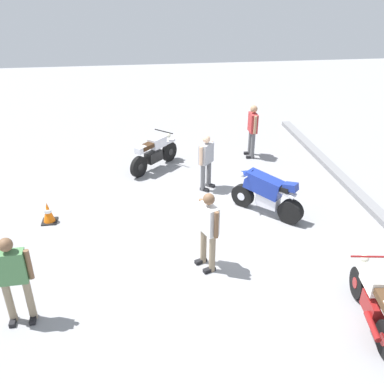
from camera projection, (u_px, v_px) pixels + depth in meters
ground_plane at (196, 227)px, 10.01m from camera, size 40.00×40.00×0.00m
curb_edge at (376, 212)px, 10.50m from camera, size 14.00×0.30×0.15m
motorcycle_blue_sportbike at (266, 193)px, 10.30m from camera, size 1.52×1.51×1.14m
motorcycle_cream_vintage at (375, 301)px, 7.07m from camera, size 1.95×0.76×1.07m
motorcycle_silver_cruiser at (154, 153)px, 12.75m from camera, size 1.61×1.51×1.09m
person_in_white_shirt at (208, 226)px, 8.23m from camera, size 0.64×0.45×1.71m
person_in_red_shirt at (253, 128)px, 13.40m from camera, size 0.66×0.31×1.72m
person_in_green_shirt at (13, 275)px, 6.91m from camera, size 0.32×0.66×1.71m
person_in_gray_shirt at (206, 159)px, 11.40m from camera, size 0.54×0.52×1.58m
traffic_cone at (48, 213)px, 10.10m from camera, size 0.36×0.36×0.53m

